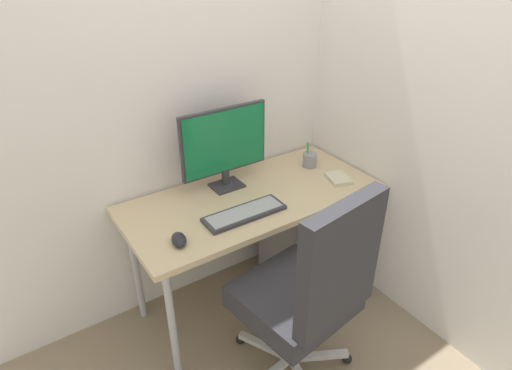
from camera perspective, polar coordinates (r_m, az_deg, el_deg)
The scene contains 11 objects.
ground_plane at distance 2.76m, azimuth -0.42°, elevation -14.62°, with size 8.00×8.00×0.00m, color gray.
wall_back at distance 2.33m, azimuth -5.45°, elevation 16.52°, with size 2.83×0.04×2.80m, color white.
wall_side_right at distance 2.37m, azimuth 17.71°, elevation 15.51°, with size 0.04×2.09×2.80m, color white.
desk at distance 2.34m, azimuth -0.48°, elevation -2.70°, with size 1.38×0.63×0.74m.
office_chair at distance 1.96m, azimuth 6.97°, elevation -13.73°, with size 0.62×0.62×1.10m.
filing_cabinet at distance 2.72m, azimuth 7.02°, elevation -6.98°, with size 0.44×0.47×0.62m.
monitor at distance 2.29m, azimuth -4.21°, elevation 5.47°, with size 0.50×0.14×0.45m.
keyboard at distance 2.14m, azimuth -1.53°, elevation -3.75°, with size 0.42×0.15×0.02m.
mouse at distance 1.98m, azimuth -10.15°, elevation -7.11°, with size 0.07×0.11×0.04m, color black.
pen_holder at distance 2.61m, azimuth 7.10°, elevation 3.35°, with size 0.09×0.09×0.16m.
notebook at distance 2.49m, azimuth 10.83°, elevation 0.88°, with size 0.11×0.15×0.02m, color beige.
Camera 1 is at (-1.08, -1.65, 1.92)m, focal length 30.26 mm.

